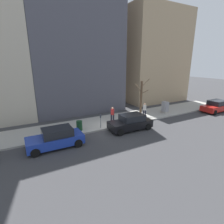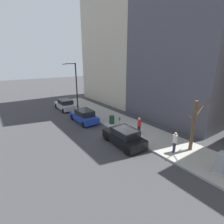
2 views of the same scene
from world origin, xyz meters
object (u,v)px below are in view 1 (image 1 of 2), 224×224
Objects in this scene: parking_meter at (101,120)px; office_tower_left at (146,57)px; utility_box at (165,107)px; parked_car_red at (216,106)px; trash_bin at (79,125)px; pedestrian_near_meter at (145,109)px; pedestrian_midblock at (112,114)px; parked_car_black at (131,122)px; parked_car_blue at (56,138)px; office_block_center at (69,36)px; bare_tree at (141,97)px.

parking_meter is 0.09× the size of office_tower_left.
parking_meter is 0.94× the size of utility_box.
trash_bin is at bearing 81.77° from parked_car_red.
pedestrian_near_meter is 1.00× the size of pedestrian_midblock.
trash_bin is (1.92, 4.54, -0.14)m from parked_car_black.
office_block_center is (12.38, -5.12, 8.95)m from parked_car_blue.
parked_car_black is at bearing 108.69° from utility_box.
parked_car_red is at bearing -89.62° from parked_car_blue.
trash_bin is (0.45, 2.01, -0.38)m from parking_meter.
office_block_center is (0.51, 13.10, 2.57)m from office_tower_left.
parking_meter is at bearing -102.61° from trash_bin.
pedestrian_near_meter is at bearing -87.88° from trash_bin.
pedestrian_midblock is (-1.19, 4.70, -1.18)m from bare_tree.
parked_car_blue is 0.30× the size of office_tower_left.
pedestrian_midblock is at bearing 89.16° from utility_box.
bare_tree is (3.62, -4.02, 1.53)m from parked_car_black.
utility_box is at bearing -69.37° from parked_car_black.
bare_tree reaches higher than pedestrian_near_meter.
parked_car_black and parked_car_blue have the same top height.
parked_car_red is 0.30× the size of office_tower_left.
office_tower_left reaches higher than parked_car_black.
parked_car_blue is at bearing 110.20° from parking_meter.
parked_car_black is 2.57× the size of pedestrian_midblock.
utility_box is 1.59× the size of trash_bin.
utility_box is 0.10× the size of office_tower_left.
utility_box is 0.86× the size of pedestrian_midblock.
pedestrian_midblock is 13.05m from office_block_center.
pedestrian_midblock reaches higher than parked_car_blue.
parked_car_red is 4.72× the size of trash_bin.
parked_car_blue is at bearing 129.59° from trash_bin.
office_tower_left is at bearing -41.66° from parked_car_black.
parking_meter is 18.08m from office_tower_left.
parked_car_red is 2.56× the size of pedestrian_near_meter.
office_tower_left is at bearing -58.10° from trash_bin.
parking_meter is at bearing 177.23° from office_block_center.
pedestrian_midblock is (0.11, 7.53, 0.24)m from utility_box.
parked_car_black is 4.93m from trash_bin.
office_tower_left is (10.18, -13.62, 6.14)m from parking_meter.
office_block_center is at bearing -2.77° from parking_meter.
office_block_center is (12.16, 2.01, 8.95)m from parked_car_black.
office_block_center reaches higher than parked_car_black.
parked_car_red is at bearing -111.73° from bare_tree.
office_block_center reaches higher than bare_tree.
parked_car_black is 4.14m from pedestrian_near_meter.
utility_box reaches higher than parking_meter.
parked_car_blue is 14.21m from utility_box.
parked_car_black is 1.00× the size of bare_tree.
pedestrian_near_meter is at bearing 75.01° from parked_car_red.
pedestrian_near_meter reaches higher than utility_box.
trash_bin is at bearing 166.14° from office_block_center.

